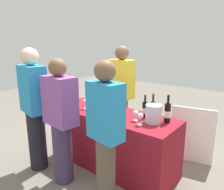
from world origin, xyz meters
TOP-DOWN VIEW (x-y plane):
  - ground_plane at (0.00, 0.00)m, footprint 12.00×12.00m
  - tasting_table at (0.00, 0.00)m, footprint 1.81×0.66m
  - wine_bottle_0 at (-0.09, 0.17)m, footprint 0.08×0.08m
  - wine_bottle_1 at (0.04, 0.14)m, footprint 0.08×0.08m
  - wine_bottle_2 at (0.43, 0.12)m, footprint 0.07×0.07m
  - wine_bottle_3 at (0.53, 0.16)m, footprint 0.07×0.07m
  - wine_bottle_4 at (0.73, 0.14)m, footprint 0.07×0.07m
  - wine_glass_0 at (-0.41, -0.10)m, footprint 0.06×0.06m
  - wine_glass_1 at (-0.34, -0.08)m, footprint 0.07×0.07m
  - wine_glass_2 at (-0.22, -0.11)m, footprint 0.07×0.07m
  - wine_glass_3 at (0.41, -0.05)m, footprint 0.07×0.07m
  - wine_glass_4 at (0.53, -0.14)m, footprint 0.07×0.07m
  - ice_bucket at (0.61, 0.03)m, footprint 0.20×0.20m
  - server_pouring at (-0.30, 0.62)m, footprint 0.41×0.24m
  - guest_0 at (-0.77, -0.69)m, footprint 0.46×0.31m
  - guest_1 at (-0.26, -0.66)m, footprint 0.45×0.27m
  - guest_2 at (0.44, -0.65)m, footprint 0.40×0.25m
  - menu_board at (0.84, 0.81)m, footprint 0.60×0.16m

SIDE VIEW (x-z plane):
  - ground_plane at x=0.00m, z-range 0.00..0.00m
  - tasting_table at x=0.00m, z-range 0.00..0.79m
  - menu_board at x=0.84m, z-range 0.00..0.82m
  - guest_1 at x=-0.26m, z-range 0.05..1.60m
  - guest_2 at x=0.44m, z-range 0.07..1.63m
  - wine_glass_3 at x=0.41m, z-range 0.81..0.94m
  - wine_glass_1 at x=-0.34m, z-range 0.81..0.95m
  - wine_glass_2 at x=-0.22m, z-range 0.81..0.96m
  - wine_glass_0 at x=-0.41m, z-range 0.82..0.96m
  - wine_glass_4 at x=0.53m, z-range 0.82..0.96m
  - guest_0 at x=-0.77m, z-range 0.06..1.72m
  - wine_bottle_2 at x=0.43m, z-range 0.74..1.04m
  - wine_bottle_1 at x=0.04m, z-range 0.74..1.04m
  - ice_bucket at x=0.61m, z-range 0.79..1.00m
  - wine_bottle_3 at x=0.53m, z-range 0.74..1.05m
  - wine_bottle_4 at x=0.73m, z-range 0.74..1.08m
  - server_pouring at x=-0.30m, z-range 0.07..1.74m
  - wine_bottle_0 at x=-0.09m, z-range 0.74..1.07m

